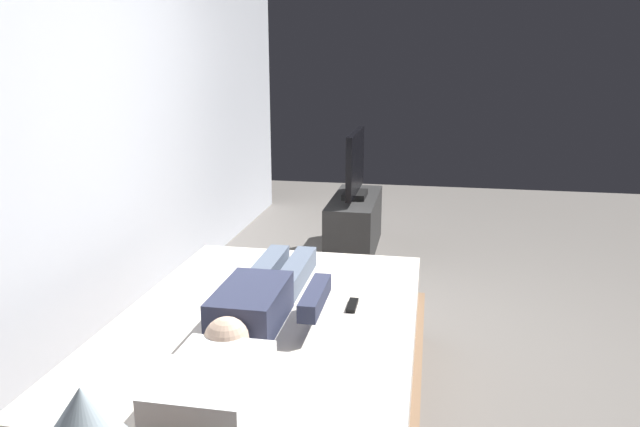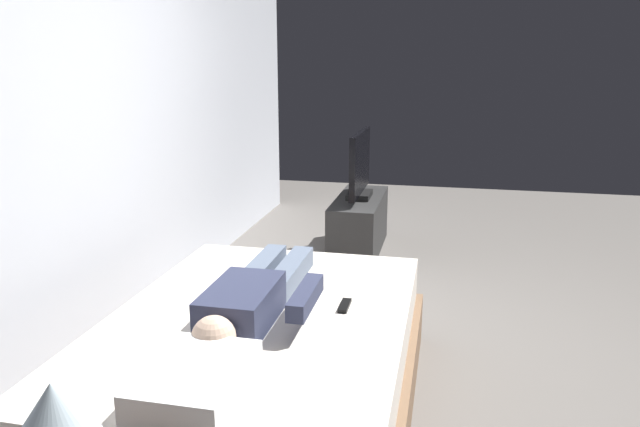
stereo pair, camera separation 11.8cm
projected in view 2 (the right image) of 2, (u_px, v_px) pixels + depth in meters
ground_plane at (392, 360)px, 3.45m from camera, size 10.00×10.00×0.00m
back_wall at (132, 107)px, 3.85m from camera, size 6.40×0.10×2.80m
bed at (260, 369)px, 2.83m from camera, size 2.04×1.44×0.54m
pillow at (196, 381)px, 2.08m from camera, size 0.48×0.34×0.12m
person at (254, 296)px, 2.77m from camera, size 1.26×0.46×0.18m
remote at (345, 305)px, 2.85m from camera, size 0.15×0.04×0.02m
tv_stand at (359, 224)px, 5.37m from camera, size 1.10×0.40×0.50m
tv at (360, 166)px, 5.24m from camera, size 0.88×0.20×0.59m
lamp at (54, 416)px, 1.45m from camera, size 0.22×0.22×0.42m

